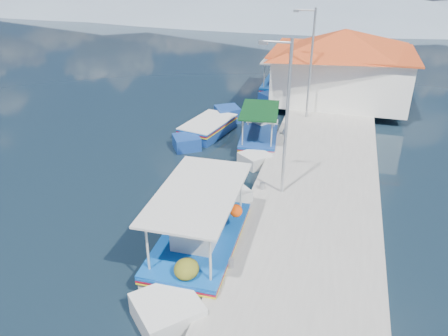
# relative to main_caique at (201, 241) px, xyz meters

# --- Properties ---
(ground) EXTENTS (160.00, 160.00, 0.00)m
(ground) POSITION_rel_main_caique_xyz_m (-2.53, 2.04, -0.53)
(ground) COLOR black
(ground) RESTS_ON ground
(quay) EXTENTS (5.00, 44.00, 0.50)m
(quay) POSITION_rel_main_caique_xyz_m (3.37, 8.04, -0.28)
(quay) COLOR #A3A099
(quay) RESTS_ON ground
(bollards) EXTENTS (0.20, 17.20, 0.30)m
(bollards) POSITION_rel_main_caique_xyz_m (1.27, 7.29, 0.12)
(bollards) COLOR #A5A8AD
(bollards) RESTS_ON quay
(main_caique) EXTENTS (2.57, 8.38, 2.76)m
(main_caique) POSITION_rel_main_caique_xyz_m (0.00, 0.00, 0.00)
(main_caique) COLOR silver
(main_caique) RESTS_ON ground
(caique_green_canopy) EXTENTS (2.26, 6.01, 2.26)m
(caique_green_canopy) POSITION_rel_main_caique_xyz_m (0.07, 9.29, -0.19)
(caique_green_canopy) COLOR silver
(caique_green_canopy) RESTS_ON ground
(caique_blue_hull) EXTENTS (2.73, 6.20, 1.13)m
(caique_blue_hull) POSITION_rel_main_caique_xyz_m (-3.01, 10.29, -0.23)
(caique_blue_hull) COLOR navy
(caique_blue_hull) RESTS_ON ground
(caique_far) EXTENTS (2.36, 7.78, 2.72)m
(caique_far) POSITION_rel_main_caique_xyz_m (-0.42, 19.21, -0.03)
(caique_far) COLOR navy
(caique_far) RESTS_ON ground
(harbor_building) EXTENTS (10.49, 10.49, 4.40)m
(harbor_building) POSITION_rel_main_caique_xyz_m (3.66, 17.04, 2.24)
(harbor_building) COLOR white
(harbor_building) RESTS_ON quay
(lamp_post_near) EXTENTS (1.21, 0.14, 6.00)m
(lamp_post_near) POSITION_rel_main_caique_xyz_m (1.98, 4.04, 3.32)
(lamp_post_near) COLOR #A5A8AD
(lamp_post_near) RESTS_ON quay
(lamp_post_far) EXTENTS (1.21, 0.14, 6.00)m
(lamp_post_far) POSITION_rel_main_caique_xyz_m (1.98, 13.04, 3.32)
(lamp_post_far) COLOR #A5A8AD
(lamp_post_far) RESTS_ON quay
(mountain_ridge) EXTENTS (171.40, 96.00, 5.50)m
(mountain_ridge) POSITION_rel_main_caique_xyz_m (4.01, 58.04, 1.51)
(mountain_ridge) COLOR gray
(mountain_ridge) RESTS_ON ground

